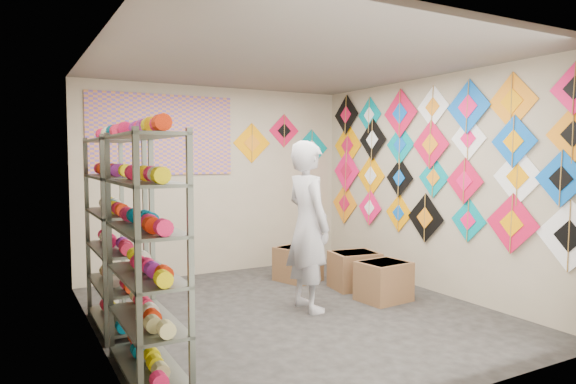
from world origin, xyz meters
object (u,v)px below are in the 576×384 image
shelf_rack_back (114,233)px  shelf_rack_front (146,255)px  carton_b (355,270)px  shopkeeper (308,226)px  carton_c (298,264)px  carton_a (384,281)px

shelf_rack_back → shelf_rack_front: bearing=-90.0°
shelf_rack_back → carton_b: shelf_rack_back is taller
shelf_rack_front → shopkeeper: 2.18m
shelf_rack_back → shopkeeper: 2.03m
shelf_rack_front → carton_c: 3.37m
shopkeeper → carton_b: size_ratio=3.26×
shelf_rack_back → carton_c: (2.55, 0.78, -0.72)m
carton_a → carton_b: (0.04, 0.63, 0.00)m
shelf_rack_front → shopkeeper: shelf_rack_front is taller
shelf_rack_front → carton_a: shelf_rack_front is taller
carton_c → shopkeeper: bearing=-133.2°
shelf_rack_back → shopkeeper: shelf_rack_back is taller
carton_b → carton_c: bearing=130.1°
shopkeeper → carton_c: size_ratio=3.55×
shopkeeper → carton_a: bearing=-98.1°
shelf_rack_back → shopkeeper: size_ratio=1.01×
shopkeeper → carton_a: 1.20m
shopkeeper → carton_c: (0.56, 1.20, -0.71)m
shelf_rack_front → shopkeeper: (1.99, 0.89, -0.01)m
shelf_rack_front → shelf_rack_back: size_ratio=1.00×
shopkeeper → carton_c: bearing=-24.8°
shelf_rack_front → carton_a: size_ratio=3.42×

